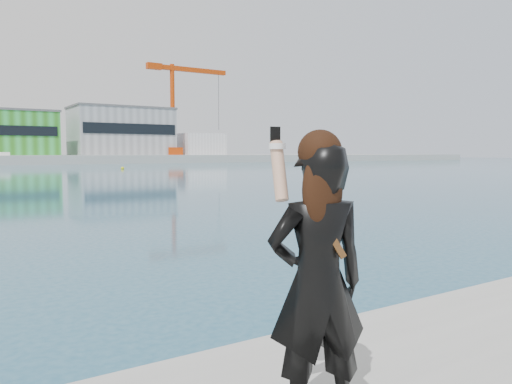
# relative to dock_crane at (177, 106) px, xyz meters

# --- Properties ---
(warehouse_grey_right) EXTENTS (25.50, 15.35, 12.50)m
(warehouse_grey_right) POSITION_rel_dock_crane_xyz_m (-13.20, 5.98, -6.80)
(warehouse_grey_right) COLOR gray
(warehouse_grey_right) RESTS_ON far_quay
(ancillary_shed) EXTENTS (12.00, 10.00, 6.00)m
(ancillary_shed) POSITION_rel_dock_crane_xyz_m (8.80, 4.00, -10.07)
(ancillary_shed) COLOR silver
(ancillary_shed) RESTS_ON far_quay
(dock_crane) EXTENTS (23.00, 4.00, 24.00)m
(dock_crane) POSITION_rel_dock_crane_xyz_m (0.00, 0.00, 0.00)
(dock_crane) COLOR #D7410C
(dock_crane) RESTS_ON far_quay
(flagpole_right) EXTENTS (1.28, 0.16, 8.00)m
(flagpole_right) POSITION_rel_dock_crane_xyz_m (-31.11, -1.00, -8.53)
(flagpole_right) COLOR silver
(flagpole_right) RESTS_ON far_quay
(buoy_near) EXTENTS (0.50, 0.50, 0.50)m
(buoy_near) POSITION_rel_dock_crane_xyz_m (-30.89, -48.63, -15.07)
(buoy_near) COLOR #D9D10B
(buoy_near) RESTS_ON ground
(woman) EXTENTS (0.74, 0.60, 1.87)m
(woman) POSITION_rel_dock_crane_xyz_m (-53.60, -122.40, -13.32)
(woman) COLOR black
(woman) RESTS_ON near_quay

